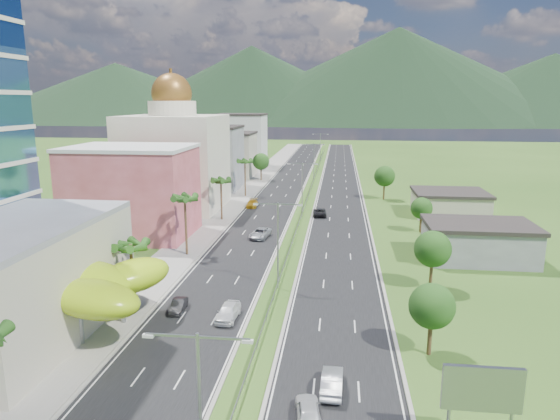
% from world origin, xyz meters
% --- Properties ---
extents(ground, '(500.00, 500.00, 0.00)m').
position_xyz_m(ground, '(0.00, 0.00, 0.00)').
color(ground, '#2D5119').
rests_on(ground, ground).
extents(road_left, '(11.00, 260.00, 0.04)m').
position_xyz_m(road_left, '(-7.50, 90.00, 0.02)').
color(road_left, black).
rests_on(road_left, ground).
extents(road_right, '(11.00, 260.00, 0.04)m').
position_xyz_m(road_right, '(7.50, 90.00, 0.02)').
color(road_right, black).
rests_on(road_right, ground).
extents(sidewalk_left, '(7.00, 260.00, 0.12)m').
position_xyz_m(sidewalk_left, '(-17.00, 90.00, 0.06)').
color(sidewalk_left, gray).
rests_on(sidewalk_left, ground).
extents(median_guardrail, '(0.10, 216.06, 0.76)m').
position_xyz_m(median_guardrail, '(0.00, 71.99, 0.62)').
color(median_guardrail, gray).
rests_on(median_guardrail, ground).
extents(streetlight_median_a, '(6.04, 0.25, 11.00)m').
position_xyz_m(streetlight_median_a, '(0.00, -25.00, 6.75)').
color(streetlight_median_a, gray).
rests_on(streetlight_median_a, ground).
extents(streetlight_median_b, '(6.04, 0.25, 11.00)m').
position_xyz_m(streetlight_median_b, '(0.00, 10.00, 6.75)').
color(streetlight_median_b, gray).
rests_on(streetlight_median_b, ground).
extents(streetlight_median_c, '(6.04, 0.25, 11.00)m').
position_xyz_m(streetlight_median_c, '(0.00, 50.00, 6.75)').
color(streetlight_median_c, gray).
rests_on(streetlight_median_c, ground).
extents(streetlight_median_d, '(6.04, 0.25, 11.00)m').
position_xyz_m(streetlight_median_d, '(0.00, 95.00, 6.75)').
color(streetlight_median_d, gray).
rests_on(streetlight_median_d, ground).
extents(streetlight_median_e, '(6.04, 0.25, 11.00)m').
position_xyz_m(streetlight_median_e, '(0.00, 140.00, 6.75)').
color(streetlight_median_e, gray).
rests_on(streetlight_median_e, ground).
extents(lime_canopy, '(18.00, 15.00, 7.40)m').
position_xyz_m(lime_canopy, '(-20.00, -4.00, 4.99)').
color(lime_canopy, '#A2CC13').
rests_on(lime_canopy, ground).
extents(pink_shophouse, '(20.00, 15.00, 15.00)m').
position_xyz_m(pink_shophouse, '(-28.00, 32.00, 7.50)').
color(pink_shophouse, '#B44A4C').
rests_on(pink_shophouse, ground).
extents(domed_building, '(20.00, 20.00, 28.70)m').
position_xyz_m(domed_building, '(-28.00, 55.00, 11.35)').
color(domed_building, beige).
rests_on(domed_building, ground).
extents(midrise_grey, '(16.00, 15.00, 16.00)m').
position_xyz_m(midrise_grey, '(-27.00, 80.00, 8.00)').
color(midrise_grey, gray).
rests_on(midrise_grey, ground).
extents(midrise_beige, '(16.00, 15.00, 13.00)m').
position_xyz_m(midrise_beige, '(-27.00, 102.00, 6.50)').
color(midrise_beige, '#B9B298').
rests_on(midrise_beige, ground).
extents(midrise_white, '(16.00, 15.00, 18.00)m').
position_xyz_m(midrise_white, '(-27.00, 125.00, 9.00)').
color(midrise_white, silver).
rests_on(midrise_white, ground).
extents(billboard, '(5.20, 0.35, 6.20)m').
position_xyz_m(billboard, '(17.00, -18.00, 4.42)').
color(billboard, gray).
rests_on(billboard, ground).
extents(shed_near, '(15.00, 10.00, 5.00)m').
position_xyz_m(shed_near, '(28.00, 25.00, 2.50)').
color(shed_near, gray).
rests_on(shed_near, ground).
extents(shed_far, '(14.00, 12.00, 4.40)m').
position_xyz_m(shed_far, '(30.00, 55.00, 2.20)').
color(shed_far, '#B9B298').
rests_on(shed_far, ground).
extents(palm_tree_b, '(3.60, 3.60, 8.10)m').
position_xyz_m(palm_tree_b, '(-15.50, 2.00, 7.06)').
color(palm_tree_b, '#47301C').
rests_on(palm_tree_b, ground).
extents(palm_tree_c, '(3.60, 3.60, 9.60)m').
position_xyz_m(palm_tree_c, '(-15.50, 22.00, 8.50)').
color(palm_tree_c, '#47301C').
rests_on(palm_tree_c, ground).
extents(palm_tree_d, '(3.60, 3.60, 8.60)m').
position_xyz_m(palm_tree_d, '(-15.50, 45.00, 7.54)').
color(palm_tree_d, '#47301C').
rests_on(palm_tree_d, ground).
extents(palm_tree_e, '(3.60, 3.60, 9.40)m').
position_xyz_m(palm_tree_e, '(-15.50, 70.00, 8.31)').
color(palm_tree_e, '#47301C').
rests_on(palm_tree_e, ground).
extents(leafy_tree_lfar, '(4.90, 4.90, 8.05)m').
position_xyz_m(leafy_tree_lfar, '(-15.50, 95.00, 5.58)').
color(leafy_tree_lfar, '#47301C').
rests_on(leafy_tree_lfar, ground).
extents(leafy_tree_ra, '(4.20, 4.20, 6.90)m').
position_xyz_m(leafy_tree_ra, '(16.00, -5.00, 4.78)').
color(leafy_tree_ra, '#47301C').
rests_on(leafy_tree_ra, ground).
extents(leafy_tree_rb, '(4.55, 4.55, 7.47)m').
position_xyz_m(leafy_tree_rb, '(19.00, 12.00, 5.18)').
color(leafy_tree_rb, '#47301C').
rests_on(leafy_tree_rb, ground).
extents(leafy_tree_rc, '(3.85, 3.85, 6.33)m').
position_xyz_m(leafy_tree_rc, '(22.00, 40.00, 4.37)').
color(leafy_tree_rc, '#47301C').
rests_on(leafy_tree_rc, ground).
extents(leafy_tree_rd, '(4.90, 4.90, 8.05)m').
position_xyz_m(leafy_tree_rd, '(18.00, 70.00, 5.58)').
color(leafy_tree_rd, '#47301C').
rests_on(leafy_tree_rd, ground).
extents(mountain_ridge, '(860.00, 140.00, 90.00)m').
position_xyz_m(mountain_ridge, '(60.00, 450.00, 0.00)').
color(mountain_ridge, black).
rests_on(mountain_ridge, ground).
extents(car_white_near_left, '(2.22, 5.05, 1.69)m').
position_xyz_m(car_white_near_left, '(-4.20, 0.21, 0.89)').
color(car_white_near_left, white).
rests_on(car_white_near_left, road_left).
extents(car_dark_left, '(1.67, 4.05, 1.30)m').
position_xyz_m(car_dark_left, '(-10.18, 1.66, 0.69)').
color(car_dark_left, black).
rests_on(car_dark_left, road_left).
extents(car_silver_mid_left, '(3.60, 6.14, 1.60)m').
position_xyz_m(car_silver_mid_left, '(-5.88, 32.79, 0.84)').
color(car_silver_mid_left, '#9CA0A4').
rests_on(car_silver_mid_left, road_left).
extents(car_yellow_far_left, '(2.54, 5.54, 1.57)m').
position_xyz_m(car_yellow_far_left, '(-11.63, 57.60, 0.83)').
color(car_yellow_far_left, '#C08C16').
rests_on(car_yellow_far_left, road_left).
extents(car_white_near_right, '(2.41, 4.65, 1.51)m').
position_xyz_m(car_white_near_right, '(5.48, -16.09, 0.80)').
color(car_white_near_right, silver).
rests_on(car_white_near_right, road_right).
extents(car_silver_right, '(1.82, 4.88, 1.59)m').
position_xyz_m(car_silver_right, '(7.15, -12.10, 0.84)').
color(car_silver_right, '#B7B9C0').
rests_on(car_silver_right, road_right).
extents(car_dark_far_right, '(2.91, 5.66, 1.53)m').
position_xyz_m(car_dark_far_right, '(3.52, 50.79, 0.80)').
color(car_dark_far_right, black).
rests_on(car_dark_far_right, road_right).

